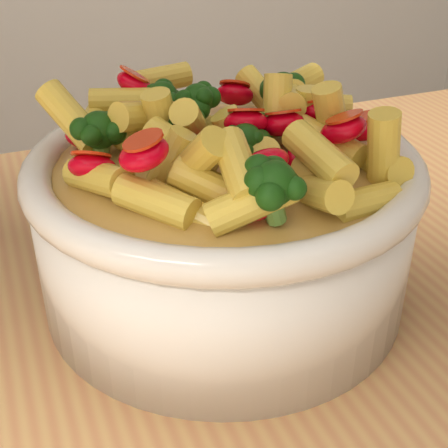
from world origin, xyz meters
name	(u,v)px	position (x,y,z in m)	size (l,w,h in m)	color
serving_bowl	(224,222)	(0.11, 0.08, 0.96)	(0.27, 0.27, 0.12)	silver
pasta_salad	(224,127)	(0.11, 0.08, 1.03)	(0.21, 0.21, 0.05)	#EDD34B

